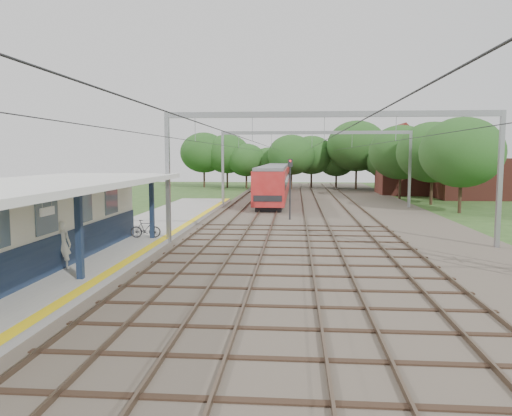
{
  "coord_description": "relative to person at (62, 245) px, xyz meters",
  "views": [
    {
      "loc": [
        1.77,
        -10.96,
        4.72
      ],
      "look_at": [
        -0.62,
        18.92,
        1.6
      ],
      "focal_mm": 35.0,
      "sensor_mm": 36.0,
      "label": 1
    }
  ],
  "objects": [
    {
      "name": "canopy",
      "position": [
        -0.5,
        -1.51,
        2.35
      ],
      "size": [
        6.4,
        20.0,
        3.44
      ],
      "color": "#121F39",
      "rests_on": "platform"
    },
    {
      "name": "bicycle",
      "position": [
        1.01,
        7.49,
        -0.46
      ],
      "size": [
        1.65,
        0.64,
        0.97
      ],
      "primitive_type": "imported",
      "rotation": [
        0.0,
        0.0,
        1.69
      ],
      "color": "black",
      "rests_on": "platform"
    },
    {
      "name": "station_building",
      "position": [
        -1.6,
        -0.52,
        0.75
      ],
      "size": [
        3.41,
        18.0,
        3.4
      ],
      "color": "beige",
      "rests_on": "platform"
    },
    {
      "name": "train",
      "position": [
        6.78,
        39.02,
        0.75
      ],
      "size": [
        2.78,
        34.56,
        3.66
      ],
      "color": "black",
      "rests_on": "ballast_bed"
    },
    {
      "name": "ballast_bed",
      "position": [
        11.28,
        22.49,
        -1.24
      ],
      "size": [
        18.0,
        90.0,
        0.1
      ],
      "primitive_type": "cube",
      "color": "#473D33",
      "rests_on": "ground"
    },
    {
      "name": "house_far",
      "position": [
        23.28,
        44.49,
        1.94
      ],
      "size": [
        8.0,
        6.12,
        8.66
      ],
      "color": "brown",
      "rests_on": "ground"
    },
    {
      "name": "tree_band",
      "position": [
        11.12,
        49.61,
        3.63
      ],
      "size": [
        31.72,
        30.88,
        8.82
      ],
      "color": "#382619",
      "rests_on": "ground"
    },
    {
      "name": "yellow_stripe",
      "position": [
        2.03,
        6.49,
        -0.94
      ],
      "size": [
        0.45,
        52.0,
        0.01
      ],
      "primitive_type": "cube",
      "color": "yellow",
      "rests_on": "platform"
    },
    {
      "name": "platform",
      "position": [
        -0.22,
        6.49,
        -1.12
      ],
      "size": [
        5.0,
        52.0,
        0.35
      ],
      "primitive_type": "cube",
      "color": "gray",
      "rests_on": "ground"
    },
    {
      "name": "signal_post",
      "position": [
        8.63,
        17.82,
        1.59
      ],
      "size": [
        0.35,
        0.3,
        4.51
      ],
      "rotation": [
        0.0,
        0.0,
        0.27
      ],
      "color": "black",
      "rests_on": "ground"
    },
    {
      "name": "rail_tracks",
      "position": [
        8.78,
        22.49,
        -1.12
      ],
      "size": [
        11.8,
        88.0,
        0.15
      ],
      "color": "brown",
      "rests_on": "ballast_bed"
    },
    {
      "name": "catenary_system",
      "position": [
        10.66,
        17.77,
        4.22
      ],
      "size": [
        17.22,
        88.0,
        7.0
      ],
      "color": "gray",
      "rests_on": "ground"
    },
    {
      "name": "person",
      "position": [
        0.0,
        0.0,
        0.0
      ],
      "size": [
        0.69,
        0.46,
        1.88
      ],
      "primitive_type": "imported",
      "rotation": [
        0.0,
        0.0,
        3.16
      ],
      "color": "silver",
      "rests_on": "platform"
    },
    {
      "name": "house_near",
      "position": [
        28.28,
        38.49,
        1.7
      ],
      "size": [
        7.0,
        6.12,
        7.89
      ],
      "color": "brown",
      "rests_on": "ground"
    },
    {
      "name": "ground",
      "position": [
        7.28,
        -7.51,
        -1.29
      ],
      "size": [
        160.0,
        160.0,
        0.0
      ],
      "primitive_type": "plane",
      "color": "#2D4C1E",
      "rests_on": "ground"
    }
  ]
}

